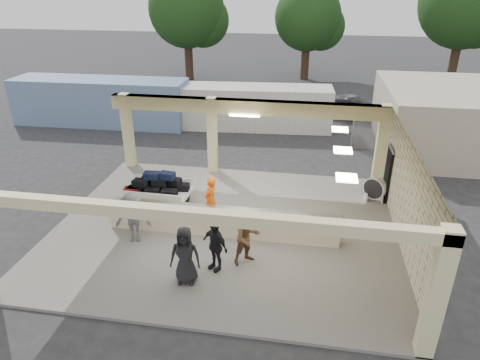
% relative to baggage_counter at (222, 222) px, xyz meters
% --- Properties ---
extents(ground, '(120.00, 120.00, 0.00)m').
position_rel_baggage_counter_xyz_m(ground, '(0.00, 0.50, -0.59)').
color(ground, '#262628').
rests_on(ground, ground).
extents(pavilion, '(12.01, 10.00, 3.55)m').
position_rel_baggage_counter_xyz_m(pavilion, '(0.21, 1.16, 0.76)').
color(pavilion, slate).
rests_on(pavilion, ground).
extents(baggage_counter, '(8.20, 0.58, 0.98)m').
position_rel_baggage_counter_xyz_m(baggage_counter, '(0.00, 0.00, 0.00)').
color(baggage_counter, beige).
rests_on(baggage_counter, pavilion).
extents(luggage_cart, '(2.49, 1.59, 1.43)m').
position_rel_baggage_counter_xyz_m(luggage_cart, '(-2.86, 1.59, 0.29)').
color(luggage_cart, white).
rests_on(luggage_cart, pavilion).
extents(drum_fan, '(0.91, 0.77, 1.01)m').
position_rel_baggage_counter_xyz_m(drum_fan, '(5.50, 3.45, 0.05)').
color(drum_fan, white).
rests_on(drum_fan, pavilion).
extents(baggage_handler, '(0.55, 0.72, 1.75)m').
position_rel_baggage_counter_xyz_m(baggage_handler, '(-0.57, 0.80, 0.39)').
color(baggage_handler, '#DF580B').
rests_on(baggage_handler, pavilion).
extents(passenger_a, '(0.90, 0.84, 1.77)m').
position_rel_baggage_counter_xyz_m(passenger_a, '(1.11, -1.45, 0.40)').
color(passenger_a, brown).
rests_on(passenger_a, pavilion).
extents(passenger_b, '(1.01, 0.84, 1.67)m').
position_rel_baggage_counter_xyz_m(passenger_b, '(0.21, -1.95, 0.35)').
color(passenger_b, black).
rests_on(passenger_b, pavilion).
extents(passenger_c, '(1.22, 0.66, 1.79)m').
position_rel_baggage_counter_xyz_m(passenger_c, '(-2.82, -0.90, 0.41)').
color(passenger_c, '#535358').
rests_on(passenger_c, pavilion).
extents(passenger_d, '(0.91, 0.43, 1.81)m').
position_rel_baggage_counter_xyz_m(passenger_d, '(-0.50, -2.69, 0.42)').
color(passenger_d, black).
rests_on(passenger_d, pavilion).
extents(car_white_a, '(4.83, 2.45, 1.35)m').
position_rel_baggage_counter_xyz_m(car_white_a, '(9.08, 12.60, 0.09)').
color(car_white_a, silver).
rests_on(car_white_a, ground).
extents(car_dark, '(4.37, 2.86, 1.37)m').
position_rel_baggage_counter_xyz_m(car_dark, '(5.51, 14.91, 0.10)').
color(car_dark, black).
rests_on(car_dark, ground).
extents(container_white, '(11.55, 3.06, 2.48)m').
position_rel_baggage_counter_xyz_m(container_white, '(-1.73, 12.09, 0.65)').
color(container_white, white).
rests_on(container_white, ground).
extents(container_blue, '(10.58, 2.73, 2.74)m').
position_rel_baggage_counter_xyz_m(container_blue, '(-9.89, 11.43, 0.78)').
color(container_blue, '#6A85AB').
rests_on(container_blue, ground).
extents(fence, '(12.06, 0.06, 2.03)m').
position_rel_baggage_counter_xyz_m(fence, '(11.00, 9.50, 0.47)').
color(fence, gray).
rests_on(fence, ground).
extents(tree_left, '(6.60, 6.30, 9.00)m').
position_rel_baggage_counter_xyz_m(tree_left, '(-7.68, 24.66, 5.00)').
color(tree_left, '#382619').
rests_on(tree_left, ground).
extents(tree_mid, '(6.00, 5.60, 8.00)m').
position_rel_baggage_counter_xyz_m(tree_mid, '(2.32, 26.66, 4.38)').
color(tree_mid, '#382619').
rests_on(tree_mid, ground).
extents(tree_right, '(7.20, 7.00, 10.00)m').
position_rel_baggage_counter_xyz_m(tree_right, '(14.32, 25.66, 5.63)').
color(tree_right, '#382619').
rests_on(tree_right, ground).
extents(adjacent_building, '(6.00, 8.00, 3.20)m').
position_rel_baggage_counter_xyz_m(adjacent_building, '(9.50, 10.50, 1.01)').
color(adjacent_building, '#C2B59A').
rests_on(adjacent_building, ground).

